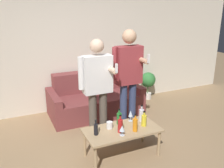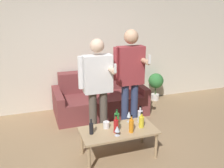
{
  "view_description": "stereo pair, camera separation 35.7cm",
  "coord_description": "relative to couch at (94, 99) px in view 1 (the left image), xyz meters",
  "views": [
    {
      "loc": [
        -1.4,
        -2.77,
        2.17
      ],
      "look_at": [
        0.16,
        0.67,
        0.95
      ],
      "focal_mm": 40.0,
      "sensor_mm": 36.0,
      "label": 1
    },
    {
      "loc": [
        -1.06,
        -2.9,
        2.17
      ],
      "look_at": [
        0.16,
        0.67,
        0.95
      ],
      "focal_mm": 40.0,
      "sensor_mm": 36.0,
      "label": 2
    }
  ],
  "objects": [
    {
      "name": "person_standing_left",
      "position": [
        -0.3,
        -0.97,
        0.68
      ],
      "size": [
        0.54,
        0.44,
        1.66
      ],
      "color": "brown",
      "rests_on": "ground_plane"
    },
    {
      "name": "ground_plane",
      "position": [
        -0.25,
        -1.74,
        -0.29
      ],
      "size": [
        16.0,
        16.0,
        0.0
      ],
      "primitive_type": "plane",
      "color": "#997A56"
    },
    {
      "name": "wine_glass_near",
      "position": [
        -0.26,
        -1.78,
        0.24
      ],
      "size": [
        0.08,
        0.08,
        0.15
      ],
      "color": "silver",
      "rests_on": "coffee_table"
    },
    {
      "name": "person_standing_right",
      "position": [
        0.29,
        -0.91,
        0.76
      ],
      "size": [
        0.53,
        0.45,
        1.78
      ],
      "color": "navy",
      "rests_on": "ground_plane"
    },
    {
      "name": "wine_glass_far",
      "position": [
        0.06,
        -1.43,
        0.26
      ],
      "size": [
        0.07,
        0.07,
        0.18
      ],
      "color": "silver",
      "rests_on": "coffee_table"
    },
    {
      "name": "bottle_orange",
      "position": [
        -0.24,
        -1.68,
        0.24
      ],
      "size": [
        0.07,
        0.07,
        0.26
      ],
      "color": "#B21E1E",
      "rests_on": "coffee_table"
    },
    {
      "name": "bottle_green",
      "position": [
        -0.04,
        -1.75,
        0.24
      ],
      "size": [
        0.07,
        0.07,
        0.26
      ],
      "color": "orange",
      "rests_on": "coffee_table"
    },
    {
      "name": "cup_on_table",
      "position": [
        -0.33,
        -1.52,
        0.19
      ],
      "size": [
        0.09,
        0.09,
        0.1
      ],
      "color": "white",
      "rests_on": "coffee_table"
    },
    {
      "name": "coffee_table",
      "position": [
        -0.18,
        -1.62,
        0.09
      ],
      "size": [
        1.1,
        0.55,
        0.44
      ],
      "color": "tan",
      "rests_on": "ground_plane"
    },
    {
      "name": "couch",
      "position": [
        0.0,
        0.0,
        0.0
      ],
      "size": [
        1.83,
        0.92,
        0.83
      ],
      "color": "brown",
      "rests_on": "ground_plane"
    },
    {
      "name": "wall_back",
      "position": [
        -0.25,
        0.47,
        1.06
      ],
      "size": [
        8.0,
        0.06,
        2.7
      ],
      "color": "beige",
      "rests_on": "ground_plane"
    },
    {
      "name": "bottle_yellow",
      "position": [
        0.22,
        -1.49,
        0.24
      ],
      "size": [
        0.08,
        0.08,
        0.26
      ],
      "color": "silver",
      "rests_on": "coffee_table"
    },
    {
      "name": "bottle_clear",
      "position": [
        -0.58,
        -1.61,
        0.23
      ],
      "size": [
        0.06,
        0.06,
        0.22
      ],
      "color": "black",
      "rests_on": "coffee_table"
    },
    {
      "name": "bottle_red",
      "position": [
        -0.14,
        -1.45,
        0.23
      ],
      "size": [
        0.08,
        0.08,
        0.24
      ],
      "color": "#23752D",
      "rests_on": "coffee_table"
    },
    {
      "name": "bottle_dark",
      "position": [
        0.16,
        -1.66,
        0.23
      ],
      "size": [
        0.08,
        0.08,
        0.23
      ],
      "color": "yellow",
      "rests_on": "coffee_table"
    },
    {
      "name": "potted_plant",
      "position": [
        1.43,
        0.24,
        0.13
      ],
      "size": [
        0.35,
        0.35,
        0.64
      ],
      "color": "silver",
      "rests_on": "ground_plane"
    }
  ]
}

